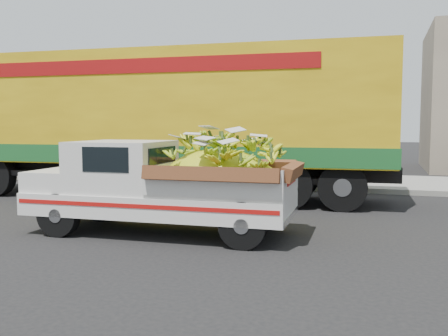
% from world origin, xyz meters
% --- Properties ---
extents(ground, '(100.00, 100.00, 0.00)m').
position_xyz_m(ground, '(0.00, 0.00, 0.00)').
color(ground, black).
rests_on(ground, ground).
extents(curb, '(60.00, 0.25, 0.15)m').
position_xyz_m(curb, '(0.00, 5.89, 0.07)').
color(curb, gray).
rests_on(curb, ground).
extents(sidewalk, '(60.00, 4.00, 0.14)m').
position_xyz_m(sidewalk, '(0.00, 7.99, 0.07)').
color(sidewalk, gray).
rests_on(sidewalk, ground).
extents(building_left, '(18.00, 6.00, 5.00)m').
position_xyz_m(building_left, '(-8.00, 13.89, 2.50)').
color(building_left, gray).
rests_on(building_left, ground).
extents(pickup_truck, '(4.75, 1.87, 1.65)m').
position_xyz_m(pickup_truck, '(1.84, -0.66, 0.88)').
color(pickup_truck, black).
rests_on(pickup_truck, ground).
extents(semi_trailer, '(12.03, 3.01, 3.80)m').
position_xyz_m(semi_trailer, '(-0.30, 3.44, 2.12)').
color(semi_trailer, black).
rests_on(semi_trailer, ground).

